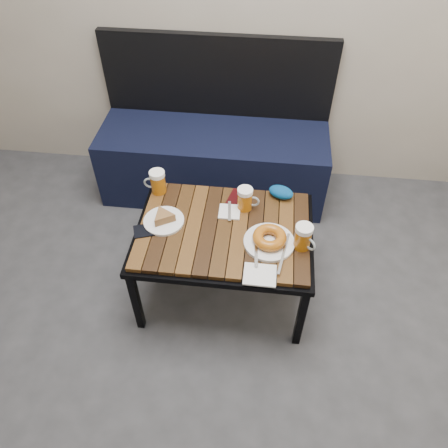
# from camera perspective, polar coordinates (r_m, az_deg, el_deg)

# --- Properties ---
(bench) EXTENTS (1.40, 0.50, 0.95)m
(bench) POSITION_cam_1_polar(r_m,az_deg,el_deg) (2.82, -1.29, 9.09)
(bench) COLOR black
(bench) RESTS_ON ground
(cafe_table) EXTENTS (0.84, 0.62, 0.47)m
(cafe_table) POSITION_cam_1_polar(r_m,az_deg,el_deg) (2.09, -0.00, -1.38)
(cafe_table) COLOR black
(cafe_table) RESTS_ON ground
(beer_mug_left) EXTENTS (0.11, 0.08, 0.13)m
(beer_mug_left) POSITION_cam_1_polar(r_m,az_deg,el_deg) (2.23, -8.68, 5.48)
(beer_mug_left) COLOR #AD5D0D
(beer_mug_left) RESTS_ON cafe_table
(beer_mug_centre) EXTENTS (0.11, 0.08, 0.12)m
(beer_mug_centre) POSITION_cam_1_polar(r_m,az_deg,el_deg) (2.11, 2.81, 3.31)
(beer_mug_centre) COLOR #AD5D0D
(beer_mug_centre) RESTS_ON cafe_table
(beer_mug_right) EXTENTS (0.11, 0.11, 0.13)m
(beer_mug_right) POSITION_cam_1_polar(r_m,az_deg,el_deg) (1.96, 10.32, -1.69)
(beer_mug_right) COLOR #AD5D0D
(beer_mug_right) RESTS_ON cafe_table
(plate_pie) EXTENTS (0.19, 0.19, 0.05)m
(plate_pie) POSITION_cam_1_polar(r_m,az_deg,el_deg) (2.09, -7.90, 0.69)
(plate_pie) COLOR white
(plate_pie) RESTS_ON cafe_table
(plate_bagel) EXTENTS (0.23, 0.30, 0.06)m
(plate_bagel) POSITION_cam_1_polar(r_m,az_deg,el_deg) (1.98, 5.95, -2.03)
(plate_bagel) COLOR white
(plate_bagel) RESTS_ON cafe_table
(napkin_left) EXTENTS (0.10, 0.14, 0.01)m
(napkin_left) POSITION_cam_1_polar(r_m,az_deg,el_deg) (2.13, 0.72, 1.62)
(napkin_left) COLOR white
(napkin_left) RESTS_ON cafe_table
(napkin_right) EXTENTS (0.14, 0.12, 0.01)m
(napkin_right) POSITION_cam_1_polar(r_m,az_deg,el_deg) (1.87, 4.71, -6.64)
(napkin_right) COLOR white
(napkin_right) RESTS_ON cafe_table
(passport_navy) EXTENTS (0.14, 0.12, 0.01)m
(passport_navy) POSITION_cam_1_polar(r_m,az_deg,el_deg) (2.07, -10.13, -0.82)
(passport_navy) COLOR black
(passport_navy) RESTS_ON cafe_table
(passport_burgundy) EXTENTS (0.13, 0.16, 0.01)m
(passport_burgundy) POSITION_cam_1_polar(r_m,az_deg,el_deg) (2.20, 1.86, 3.29)
(passport_burgundy) COLOR black
(passport_burgundy) RESTS_ON cafe_table
(knit_pouch) EXTENTS (0.15, 0.12, 0.06)m
(knit_pouch) POSITION_cam_1_polar(r_m,az_deg,el_deg) (2.21, 7.46, 4.15)
(knit_pouch) COLOR navy
(knit_pouch) RESTS_ON cafe_table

